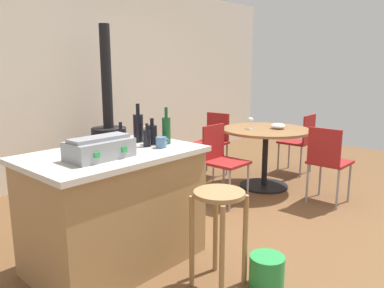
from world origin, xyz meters
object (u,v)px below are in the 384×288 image
bottle_0 (138,127)px  cup_2 (143,132)px  folding_chair_left (328,159)px  wood_stove (110,145)px  wooden_stool (219,217)px  toolbox (100,148)px  bottle_1 (166,130)px  cup_1 (161,142)px  folding_chair_right (300,139)px  wine_glass (250,120)px  bottle_2 (152,134)px  plastic_bucket (267,271)px  serving_bowl (278,126)px  folding_chair_far (222,157)px  dining_table (266,142)px  folding_chair_near (213,139)px  bottle_3 (147,138)px  bottle_4 (121,136)px  cup_0 (108,142)px  kitchen_island (115,208)px

bottle_0 → cup_2: bearing=35.0°
folding_chair_left → wood_stove: 2.65m
wooden_stool → toolbox: (-0.47, 0.67, 0.46)m
bottle_1 → cup_1: bearing=-148.9°
folding_chair_right → wine_glass: 1.08m
bottle_2 → plastic_bucket: bottle_2 is taller
toolbox → serving_bowl: size_ratio=2.43×
folding_chair_far → dining_table: bearing=-5.2°
folding_chair_near → bottle_0: 2.25m
folding_chair_left → cup_1: size_ratio=7.25×
bottle_3 → wine_glass: size_ratio=1.28×
folding_chair_near → plastic_bucket: 2.81m
wine_glass → toolbox: bearing=-170.8°
bottle_4 → wine_glass: 2.07m
folding_chair_near → bottle_3: 2.39m
dining_table → cup_0: (-2.35, -0.02, 0.36)m
dining_table → cup_0: 2.38m
cup_0 → wine_glass: 2.22m
toolbox → cup_2: 0.77m
folding_chair_far → folding_chair_left: folding_chair_far is taller
kitchen_island → plastic_bucket: bearing=-64.9°
folding_chair_near → wood_stove: size_ratio=0.43×
bottle_1 → cup_2: (0.03, 0.32, -0.06)m
wooden_stool → serving_bowl: bearing=20.1°
bottle_3 → wine_glass: bearing=9.7°
folding_chair_far → folding_chair_right: 1.67m
dining_table → toolbox: size_ratio=2.51×
dining_table → folding_chair_left: folding_chair_left is taller
dining_table → plastic_bucket: (-1.92, -1.19, -0.46)m
cup_2 → bottle_0: bearing=-145.0°
toolbox → cup_1: (0.52, -0.06, -0.03)m
bottle_1 → plastic_bucket: bearing=-88.8°
wooden_stool → folding_chair_left: 2.05m
wooden_stool → folding_chair_far: folding_chair_far is taller
bottle_4 → wine_glass: size_ratio=1.27×
kitchen_island → wooden_stool: kitchen_island is taller
cup_0 → serving_bowl: size_ratio=0.68×
bottle_0 → kitchen_island: bearing=-159.2°
kitchen_island → dining_table: bearing=3.4°
folding_chair_left → kitchen_island: bearing=163.7°
bottle_1 → cup_2: bottle_1 is taller
bottle_3 → bottle_4: 0.23m
bottle_1 → wine_glass: size_ratio=2.08×
dining_table → toolbox: 2.63m
wooden_stool → folding_chair_left: (2.05, 0.10, 0.01)m
folding_chair_right → cup_2: 2.81m
bottle_1 → folding_chair_near: bearing=28.9°
folding_chair_near → bottle_2: size_ratio=4.12×
dining_table → wood_stove: size_ratio=0.54×
cup_2 → cup_1: bearing=-112.2°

